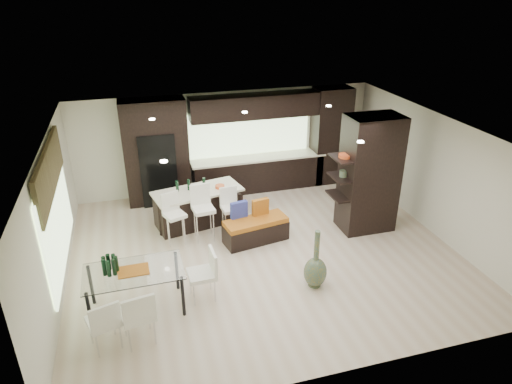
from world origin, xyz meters
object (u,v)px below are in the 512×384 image
object	(u,v)px
stool_left	(175,224)
chair_near	(138,317)
stool_mid	(204,219)
floor_vase	(316,259)
dining_table	(136,290)
bench	(256,230)
kitchen_island	(198,207)
chair_far	(104,325)
stool_right	(231,217)
chair_end	(202,277)

from	to	relation	value
stool_left	chair_near	bearing A→B (deg)	-128.33
stool_mid	floor_vase	size ratio (longest dim) A/B	0.85
stool_left	dining_table	bearing A→B (deg)	-134.56
bench	kitchen_island	bearing A→B (deg)	122.53
stool_left	stool_mid	world-z (taller)	stool_mid
floor_vase	chair_far	xyz separation A→B (m)	(-3.81, -0.56, -0.17)
kitchen_island	bench	xyz separation A→B (m)	(1.08, -1.18, -0.15)
kitchen_island	dining_table	xyz separation A→B (m)	(-1.57, -2.84, -0.02)
kitchen_island	stool_right	size ratio (longest dim) A/B	2.25
stool_left	chair_near	xyz separation A→B (m)	(-0.94, -2.90, 0.00)
stool_right	chair_end	distance (m)	2.34
stool_right	stool_mid	bearing A→B (deg)	178.07
floor_vase	chair_near	xyz separation A→B (m)	(-3.28, -0.58, -0.13)
stool_right	dining_table	distance (m)	3.04
chair_end	stool_right	bearing A→B (deg)	-28.45
stool_mid	chair_near	distance (m)	3.28
kitchen_island	chair_end	world-z (taller)	chair_end
bench	chair_near	bearing A→B (deg)	-147.04
stool_right	chair_end	xyz separation A→B (m)	(-1.03, -2.10, -0.01)
floor_vase	chair_far	world-z (taller)	floor_vase
kitchen_island	bench	distance (m)	1.61
floor_vase	dining_table	bearing A→B (deg)	176.12
stool_left	bench	bearing A→B (deg)	-34.60
kitchen_island	chair_near	bearing A→B (deg)	-125.12
kitchen_island	stool_right	bearing A→B (deg)	-61.55
kitchen_island	stool_right	distance (m)	0.97
kitchen_island	chair_near	distance (m)	3.97
stool_left	stool_right	world-z (taller)	stool_left
floor_vase	dining_table	size ratio (longest dim) A/B	0.71
chair_far	chair_end	size ratio (longest dim) A/B	0.97
chair_near	kitchen_island	bearing A→B (deg)	56.90
chair_near	bench	bearing A→B (deg)	33.13
stool_left	chair_near	world-z (taller)	chair_near
stool_left	floor_vase	world-z (taller)	floor_vase
stool_mid	chair_far	size ratio (longest dim) A/B	1.18
chair_far	stool_left	bearing A→B (deg)	45.43
chair_end	chair_far	bearing A→B (deg)	112.73
kitchen_island	bench	size ratio (longest dim) A/B	1.44
dining_table	stool_mid	bearing A→B (deg)	52.27
bench	chair_end	distance (m)	2.23
bench	stool_left	bearing A→B (deg)	155.76
floor_vase	chair_end	distance (m)	2.14
stool_right	bench	distance (m)	0.66
floor_vase	chair_far	bearing A→B (deg)	-171.57
kitchen_island	stool_mid	world-z (taller)	stool_mid
chair_end	stool_mid	bearing A→B (deg)	-13.33
chair_near	chair_far	distance (m)	0.53
kitchen_island	stool_left	size ratio (longest dim) A/B	2.19
chair_near	dining_table	bearing A→B (deg)	80.17
kitchen_island	chair_far	distance (m)	4.19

